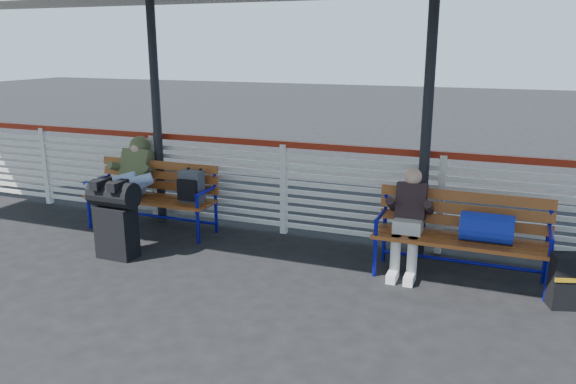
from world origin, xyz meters
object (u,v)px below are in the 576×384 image
at_px(suitcase_side, 571,281).
at_px(luggage_stack, 115,216).
at_px(traveler_man, 126,181).
at_px(bench_left, 162,189).
at_px(bench_right, 472,228).
at_px(companion_person, 409,220).

bearing_deg(suitcase_side, luggage_stack, 168.56).
height_order(traveler_man, suitcase_side, traveler_man).
xyz_separation_m(bench_left, traveler_man, (-0.30, -0.35, 0.16)).
xyz_separation_m(bench_left, suitcase_side, (4.89, -0.54, -0.31)).
bearing_deg(suitcase_side, bench_left, 156.40).
bearing_deg(suitcase_side, bench_right, 144.31).
xyz_separation_m(bench_left, companion_person, (3.29, -0.24, 0.02)).
xyz_separation_m(companion_person, suitcase_side, (1.60, -0.30, -0.33)).
relative_size(bench_right, traveler_man, 1.10).
relative_size(companion_person, suitcase_side, 2.16).
relative_size(bench_left, bench_right, 1.00).
xyz_separation_m(traveler_man, suitcase_side, (5.19, -0.19, -0.48)).
height_order(luggage_stack, bench_right, luggage_stack).
bearing_deg(companion_person, bench_left, 175.80).
bearing_deg(bench_right, bench_left, 176.73).
height_order(traveler_man, companion_person, traveler_man).
height_order(bench_left, companion_person, companion_person).
distance_m(bench_left, suitcase_side, 4.93).
distance_m(bench_left, traveler_man, 0.49).
height_order(bench_right, companion_person, companion_person).
bearing_deg(luggage_stack, bench_right, 12.99).
relative_size(bench_right, companion_person, 1.57).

